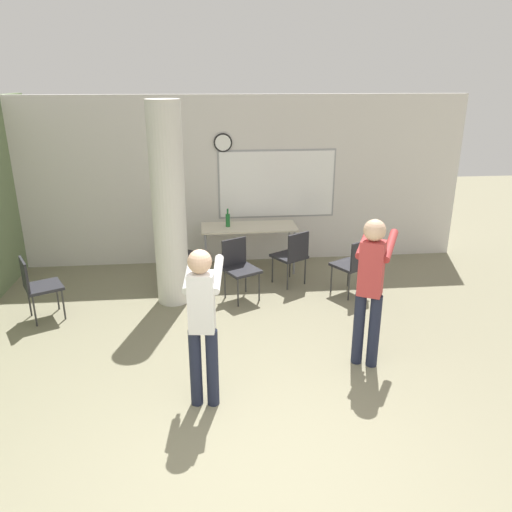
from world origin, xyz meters
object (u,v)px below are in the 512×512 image
Objects in this scene: chair_table_left at (182,254)px; chair_table_front at (239,265)px; bottle_on_table at (228,220)px; person_playing_side at (371,281)px; folding_table at (249,230)px; chair_by_left_wall at (37,284)px; chair_mid_room at (354,263)px; chair_table_right at (292,254)px; person_playing_front at (202,316)px.

chair_table_front is at bearing -33.84° from chair_table_left.
bottle_on_table is 3.31m from person_playing_side.
folding_table is at bearing 25.93° from chair_table_left.
chair_table_left is 1.00m from chair_table_front.
bottle_on_table is at bearing 30.47° from chair_by_left_wall.
chair_mid_room is at bearing -14.32° from chair_table_left.
folding_table is 0.38m from bottle_on_table.
bottle_on_table reaches higher than chair_table_right.
person_playing_front is (-1.80, -0.55, -0.04)m from person_playing_side.
chair_mid_room is at bearing -33.65° from bottle_on_table.
folding_table is at bearing 131.13° from chair_table_right.
bottle_on_table reaches higher than folding_table.
chair_table_right is (0.94, -0.71, -0.37)m from bottle_on_table.
chair_table_front is (2.68, 0.42, 0.00)m from chair_by_left_wall.
chair_table_right is at bearing 24.86° from chair_table_front.
chair_by_left_wall is at bearing -152.10° from chair_table_left.
chair_table_right is at bearing -36.86° from bottle_on_table.
bottle_on_table is 1.16m from chair_table_front.
person_playing_front is at bearing -132.45° from chair_mid_room.
folding_table is at bearing 77.50° from chair_table_front.
chair_table_left is (1.85, 0.98, 0.00)m from chair_by_left_wall.
chair_table_front is (-0.24, -1.08, -0.19)m from folding_table.
chair_by_left_wall and chair_table_right have the same top height.
chair_by_left_wall is 1.00× the size of chair_table_right.
chair_by_left_wall is 3.01m from person_playing_front.
chair_by_left_wall is 4.27m from person_playing_side.
chair_table_front is 0.93m from chair_table_right.
folding_table is 3.29m from chair_by_left_wall.
folding_table is at bearing 109.37° from person_playing_side.
folding_table is 1.85m from chair_mid_room.
person_playing_side is at bearing -65.15° from bottle_on_table.
person_playing_side is 1.89m from person_playing_front.
chair_by_left_wall and chair_table_front have the same top height.
person_playing_side is (1.05, -2.99, 0.29)m from folding_table.
chair_by_left_wall is 2.71m from chair_table_front.
person_playing_side reaches higher than bottle_on_table.
chair_mid_room is 2.58m from chair_table_left.
chair_by_left_wall is at bearing -167.05° from chair_table_right.
chair_table_right is (1.67, -0.17, 0.00)m from chair_table_left.
bottle_on_table is 2.16m from chair_mid_room.
folding_table is at bearing 78.01° from person_playing_front.
bottle_on_table is at bearing 95.30° from chair_table_front.
chair_mid_room is (1.77, -1.18, -0.37)m from bottle_on_table.
chair_mid_room is 1.00× the size of chair_table_right.
chair_by_left_wall is 1.00× the size of chair_table_front.
person_playing_front is at bearing -115.41° from chair_table_right.
person_playing_side is (2.12, -2.47, 0.49)m from chair_table_left.
chair_by_left_wall reaches higher than folding_table.
bottle_on_table is (-0.34, 0.02, 0.17)m from folding_table.
chair_by_left_wall is 1.00× the size of chair_mid_room.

